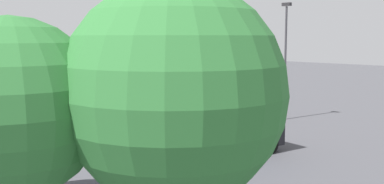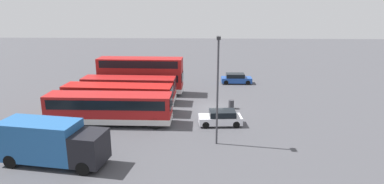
{
  "view_description": "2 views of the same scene",
  "coord_description": "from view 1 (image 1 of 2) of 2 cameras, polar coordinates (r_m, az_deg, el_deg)",
  "views": [
    {
      "loc": [
        -29.08,
        28.13,
        6.26
      ],
      "look_at": [
        -1.01,
        1.44,
        1.51
      ],
      "focal_mm": 42.06,
      "sensor_mm": 36.0,
      "label": 1
    },
    {
      "loc": [
        -34.61,
        0.8,
        11.35
      ],
      "look_at": [
        0.2,
        2.11,
        1.74
      ],
      "focal_mm": 30.95,
      "sensor_mm": 36.0,
      "label": 2
    }
  ],
  "objects": [
    {
      "name": "lamp_post_tall",
      "position": [
        34.57,
        11.77,
        4.9
      ],
      "size": [
        0.7,
        0.3,
        8.78
      ],
      "color": "#38383D",
      "rests_on": "ground"
    },
    {
      "name": "tree_leftmost",
      "position": [
        10.03,
        -2.27,
        -0.15
      ],
      "size": [
        5.06,
        5.06,
        7.56
      ],
      "color": "#4C3823",
      "rests_on": "ground"
    },
    {
      "name": "ground_plane",
      "position": [
        40.94,
        0.49,
        -1.8
      ],
      "size": [
        140.0,
        140.0,
        0.0
      ],
      "primitive_type": "plane",
      "color": "#47474C"
    },
    {
      "name": "bus_double_decker_fourth",
      "position": [
        39.92,
        -14.28,
        1.3
      ],
      "size": [
        2.84,
        10.58,
        4.55
      ],
      "color": "#A51919",
      "rests_on": "ground"
    },
    {
      "name": "bus_single_deck_near_end",
      "position": [
        30.47,
        -5.83,
        -1.79
      ],
      "size": [
        2.65,
        11.82,
        2.95
      ],
      "color": "#A51919",
      "rests_on": "ground"
    },
    {
      "name": "car_hatchback_silver",
      "position": [
        37.99,
        6.73,
        -1.47
      ],
      "size": [
        2.1,
        4.15,
        1.43
      ],
      "color": "silver",
      "rests_on": "ground"
    },
    {
      "name": "car_small_green",
      "position": [
        51.82,
        -5.3,
        0.81
      ],
      "size": [
        1.87,
        4.28,
        1.43
      ],
      "color": "#1E479E",
      "rests_on": "ground"
    },
    {
      "name": "waste_bin_yellow",
      "position": [
        42.35,
        2.69,
        -0.86
      ],
      "size": [
        0.6,
        0.6,
        0.95
      ],
      "primitive_type": "cylinder",
      "color": "#333338",
      "rests_on": "ground"
    },
    {
      "name": "bus_single_deck_second",
      "position": [
        33.24,
        -9.49,
        -1.12
      ],
      "size": [
        3.03,
        11.4,
        2.95
      ],
      "color": "#B71411",
      "rests_on": "ground"
    },
    {
      "name": "tree_midleft",
      "position": [
        10.35,
        -21.83,
        -2.05
      ],
      "size": [
        3.95,
        3.95,
        6.72
      ],
      "color": "#4C3823",
      "rests_on": "ground"
    },
    {
      "name": "box_truck_blue",
      "position": [
        23.29,
        2.86,
        -4.29
      ],
      "size": [
        3.58,
        7.79,
        3.2
      ],
      "color": "#235999",
      "rests_on": "ground"
    },
    {
      "name": "bus_single_deck_third",
      "position": [
        36.43,
        -12.17,
        -0.48
      ],
      "size": [
        2.85,
        10.66,
        2.95
      ],
      "color": "#A51919",
      "rests_on": "ground"
    }
  ]
}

